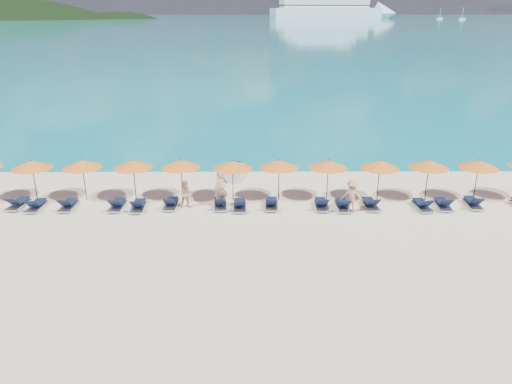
{
  "coord_description": "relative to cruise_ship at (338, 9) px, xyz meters",
  "views": [
    {
      "loc": [
        -0.12,
        -20.04,
        9.65
      ],
      "look_at": [
        0.0,
        3.0,
        1.2
      ],
      "focal_mm": 35.0,
      "sensor_mm": 36.0,
      "label": 1
    }
  ],
  "objects": [
    {
      "name": "ground",
      "position": [
        -92.41,
        -560.61,
        -10.63
      ],
      "size": [
        1400.0,
        1400.0,
        0.0
      ],
      "primitive_type": "plane",
      "color": "beige"
    },
    {
      "name": "sea",
      "position": [
        -92.41,
        99.39,
        -10.62
      ],
      "size": [
        1600.0,
        1300.0,
        0.01
      ],
      "primitive_type": "cube",
      "color": "#1FA9B2",
      "rests_on": "ground"
    },
    {
      "name": "headland_small",
      "position": [
        -242.41,
        -0.61,
        -45.63
      ],
      "size": [
        162.0,
        126.0,
        85.5
      ],
      "color": "black",
      "rests_on": "ground"
    },
    {
      "name": "cruise_ship",
      "position": [
        0.0,
        0.0,
        0.0
      ],
      "size": [
        147.77,
        60.09,
        40.84
      ],
      "rotation": [
        0.0,
        0.0,
        0.26
      ],
      "color": "white",
      "rests_on": "ground"
    },
    {
      "name": "sailboat_near",
      "position": [
        119.29,
        -47.72,
        -9.41
      ],
      "size": [
        6.45,
        2.15,
        11.83
      ],
      "color": "white",
      "rests_on": "ground"
    },
    {
      "name": "sailboat_far",
      "position": [
        106.48,
        -19.36,
        -9.47
      ],
      "size": [
        6.12,
        2.04,
        11.23
      ],
      "color": "white",
      "rests_on": "ground"
    },
    {
      "name": "jetski",
      "position": [
        -93.64,
        -551.73,
        -10.28
      ],
      "size": [
        1.19,
        2.46,
        0.84
      ],
      "rotation": [
        0.0,
        0.0,
        -0.13
      ],
      "color": "#B6B4CF",
      "rests_on": "ground"
    },
    {
      "name": "beachgoer_a",
      "position": [
        -94.21,
        -556.54,
        -9.66
      ],
      "size": [
        0.83,
        0.72,
        1.94
      ],
      "primitive_type": "imported",
      "rotation": [
        0.0,
        0.0,
        0.43
      ],
      "color": "tan",
      "rests_on": "ground"
    },
    {
      "name": "beachgoer_b",
      "position": [
        -95.98,
        -556.69,
        -9.89
      ],
      "size": [
        0.77,
        0.52,
        1.48
      ],
      "primitive_type": "imported",
      "rotation": [
        0.0,
        0.0,
        0.15
      ],
      "color": "tan",
      "rests_on": "ground"
    },
    {
      "name": "beachgoer_c",
      "position": [
        -87.58,
        -557.27,
        -9.78
      ],
      "size": [
        1.19,
        0.77,
        1.7
      ],
      "primitive_type": "imported",
      "rotation": [
        0.0,
        0.0,
        2.89
      ],
      "color": "tan",
      "rests_on": "ground"
    },
    {
      "name": "umbrella_2",
      "position": [
        -104.14,
        -555.6,
        -8.61
      ],
      "size": [
        2.1,
        2.1,
        2.28
      ],
      "color": "black",
      "rests_on": "ground"
    },
    {
      "name": "umbrella_3",
      "position": [
        -101.54,
        -555.51,
        -8.61
      ],
      "size": [
        2.1,
        2.1,
        2.28
      ],
      "color": "black",
      "rests_on": "ground"
    },
    {
      "name": "umbrella_4",
      "position": [
        -98.85,
        -555.55,
        -8.61
      ],
      "size": [
        2.1,
        2.1,
        2.28
      ],
      "color": "black",
      "rests_on": "ground"
    },
    {
      "name": "umbrella_5",
      "position": [
        -96.35,
        -555.5,
        -8.61
      ],
      "size": [
        2.1,
        2.1,
        2.28
      ],
      "color": "black",
      "rests_on": "ground"
    },
    {
      "name": "umbrella_6",
      "position": [
        -93.62,
        -555.67,
        -8.61
      ],
      "size": [
        2.1,
        2.1,
        2.28
      ],
      "color": "black",
      "rests_on": "ground"
    },
    {
      "name": "umbrella_7",
      "position": [
        -91.18,
        -555.56,
        -8.61
      ],
      "size": [
        2.1,
        2.1,
        2.28
      ],
      "color": "black",
      "rests_on": "ground"
    },
    {
      "name": "umbrella_8",
      "position": [
        -88.59,
        -555.59,
        -8.61
      ],
      "size": [
        2.1,
        2.1,
        2.28
      ],
      "color": "black",
      "rests_on": "ground"
    },
    {
      "name": "umbrella_9",
      "position": [
        -85.89,
        -555.66,
        -8.61
      ],
      "size": [
        2.1,
        2.1,
        2.28
      ],
      "color": "black",
      "rests_on": "ground"
    },
    {
      "name": "umbrella_10",
      "position": [
        -83.29,
        -555.62,
        -8.61
      ],
      "size": [
        2.1,
        2.1,
        2.28
      ],
      "color": "black",
      "rests_on": "ground"
    },
    {
      "name": "umbrella_11",
      "position": [
        -80.68,
        -555.64,
        -8.61
      ],
      "size": [
        2.1,
        2.1,
        2.28
      ],
      "color": "black",
      "rests_on": "ground"
    },
    {
      "name": "lounger_3",
      "position": [
        -104.72,
        -556.59,
        -10.39
      ],
      "size": [
        0.76,
        1.75,
        0.66
      ],
      "rotation": [
        0.0,
        0.0,
        -0.08
      ],
      "color": "silver",
      "rests_on": "ground"
    },
    {
      "name": "lounger_4",
      "position": [
        -103.68,
        -556.86,
        -10.39
      ],
      "size": [
        0.64,
        1.71,
        0.66
      ],
      "rotation": [
        0.0,
        0.0,
        0.01
      ],
      "color": "silver",
      "rests_on": "ground"
    },
    {
      "name": "lounger_5",
      "position": [
        -102.05,
        -556.79,
        -10.39
      ],
      "size": [
        0.62,
        1.7,
        0.66
      ],
      "rotation": [
        0.0,
        0.0,
        0.0
      ],
      "color": "silver",
      "rests_on": "ground"
    },
    {
      "name": "lounger_6",
      "position": [
        -99.53,
        -556.8,
        -10.39
      ],
      "size": [
        0.65,
        1.71,
        0.66
      ],
      "rotation": [
        0.0,
        0.0,
        -0.01
      ],
      "color": "silver",
      "rests_on": "ground"
    },
    {
      "name": "lounger_7",
      "position": [
        -98.43,
        -556.93,
        -10.39
      ],
      "size": [
        0.7,
        1.73,
        0.66
      ],
      "rotation": [
        0.0,
        0.0,
        0.05
      ],
      "color": "silver",
      "rests_on": "ground"
    },
    {
      "name": "lounger_8",
      "position": [
        -96.8,
        -556.64,
        -10.39
      ],
      "size": [
        0.64,
        1.71,
        0.66
      ],
      "rotation": [
        0.0,
        0.0,
        -0.01
      ],
      "color": "silver",
      "rests_on": "ground"
    },
    {
      "name": "lounger_9",
      "position": [
        -94.25,
        -556.69,
        -10.39
      ],
      "size": [
        0.75,
        1.74,
        0.66
      ],
      "rotation": [
        0.0,
        0.0,
        0.08
      ],
      "color": "silver",
      "rests_on": "ground"
    },
    {
      "name": "lounger_10",
      "position": [
        -93.24,
        -556.91,
        -10.39
      ],
      "size": [
        0.65,
        1.71,
        0.66
      ],
      "rotation": [
        0.0,
        0.0,
        0.02
      ],
      "color": "silver",
      "rests_on": "ground"
    },
    {
      "name": "lounger_11",
      "position": [
        -91.61,
        -556.71,
        -10.39
      ],
      "size": [
        0.67,
        1.72,
        0.66
      ],
      "rotation": [
        0.0,
        0.0,
        -0.03
      ],
      "color": "silver",
      "rests_on": "ground"
    },
    {
      "name": "lounger_12",
      "position": [
        -89.03,
        -556.78,
        -10.39
      ],
      "size": [
        0.63,
        1.7,
        0.66
      ],
      "rotation": [
        0.0,
        0.0,
        -0.0
      ],
      "color": "silver",
      "rests_on": "ground"
    },
    {
      "name": "lounger_13",
      "position": [
        -87.94,
        -556.92,
        -10.39
      ],
      "size": [
        0.66,
        1.71,
        0.66
      ],
      "rotation": [
        0.0,
        0.0,
        0.02
      ],
      "color": "silver",
      "rests_on": "ground"
    },
    {
      "name": "lounger_14",
      "position": [
        -86.48,
        -556.76,
        -10.39
      ],
      "size": [
        0.73,
        1.74,
        0.66
      ],
      "rotation": [
        0.0,
        0.0,
        0.07
      ],
      "color": "silver",
      "rests_on": "ground"
    },
    {
      "name": "lounger_15",
      "position": [
        -83.85,
        -556.92,
        -10.39
      ],
      "size": [
        0.73,
        1.74,
        0.66
      ],
      "rotation": [
        0.0,
        0.0,
        0.06
      ],
      "color": "silver",
      "rests_on": "ground"
    },
    {
      "name": "lounger_16",
      "position": [
        -82.74,
        -556.81,
        -10.39
      ],
      "size": [
        0.78,
        1.75,
        0.66
      ],
      "rotation": [
        0.0,
        0.0,
        -0.09
      ],
      "color": "silver",
      "rests_on": "ground"
    },
    {
      "name": "lounger_17",
      "position": [
        -81.13,
        -556.62,
        -10.39
      ],
      "size": [
        0.77,
        1.75,
        0.66
      ],
      "rotation": [
        0.0,
        0.0,
        -0.09
      ],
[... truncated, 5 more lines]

